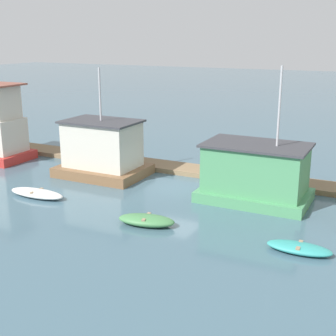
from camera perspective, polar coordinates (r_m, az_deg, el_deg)
name	(u,v)px	position (r m, az deg, el deg)	size (l,w,h in m)	color
ground_plane	(176,187)	(27.13, 0.94, -2.33)	(200.00, 200.00, 0.00)	#426070
dock_walkway	(197,171)	(29.88, 3.60, -0.34)	(42.40, 2.07, 0.30)	#846B4C
houseboat_brown	(102,150)	(29.29, -7.99, 2.13)	(5.33, 3.84, 6.64)	brown
houseboat_green	(255,174)	(24.96, 10.60, -0.68)	(5.68, 3.67, 7.07)	#4C9360
dinghy_white	(37,193)	(26.40, -15.71, -2.99)	(3.43, 1.20, 0.41)	white
dinghy_green	(146,220)	(21.73, -2.64, -6.38)	(2.86, 1.68, 0.49)	#47844C
dinghy_teal	(299,248)	(19.86, 15.70, -9.38)	(2.65, 1.16, 0.38)	teal
mooring_post_near_left	(13,144)	(36.62, -18.33, 2.74)	(0.22, 0.22, 1.34)	brown
mooring_post_far_left	(5,144)	(37.24, -19.28, 2.75)	(0.22, 0.22, 1.20)	brown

